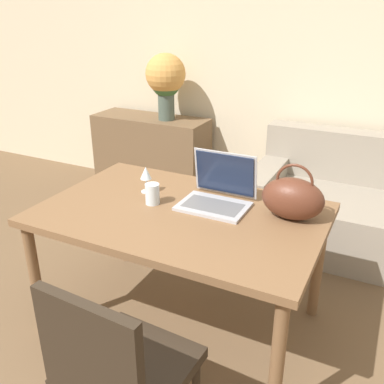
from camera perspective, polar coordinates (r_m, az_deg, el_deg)
name	(u,v)px	position (r m, az deg, el deg)	size (l,w,h in m)	color
wall_back	(286,54)	(3.78, 12.39, 17.57)	(10.00, 0.06, 2.70)	beige
dining_table	(180,223)	(2.28, -1.61, -4.16)	(1.47, 0.95, 0.72)	brown
chair	(117,369)	(1.71, -9.93, -22.23)	(0.46, 0.46, 0.87)	#2D2319
couch	(354,212)	(3.46, 20.80, -2.45)	(1.55, 0.87, 0.82)	gray
sideboard	(152,156)	(4.17, -5.41, 4.83)	(1.10, 0.40, 0.76)	brown
laptop	(219,191)	(2.31, 3.61, 0.18)	(0.36, 0.31, 0.27)	#ADADB2
drinking_glass	(152,194)	(2.31, -5.30, -0.25)	(0.08, 0.08, 0.11)	silver
wine_glass	(146,174)	(2.44, -6.17, 2.35)	(0.07, 0.07, 0.15)	silver
handbag	(293,198)	(2.18, 13.29, -0.80)	(0.31, 0.19, 0.29)	#592D1E
flower_vase	(166,79)	(3.88, -3.53, 14.84)	(0.35, 0.35, 0.58)	#47564C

